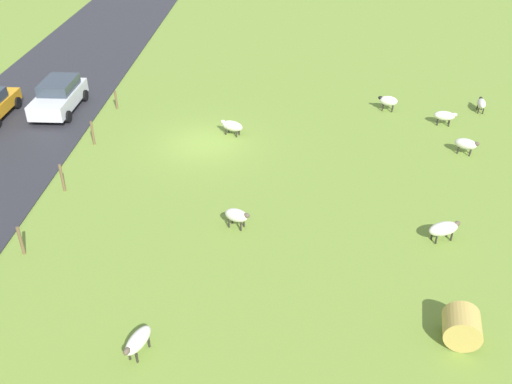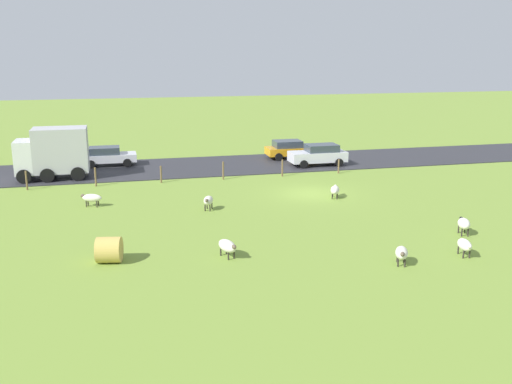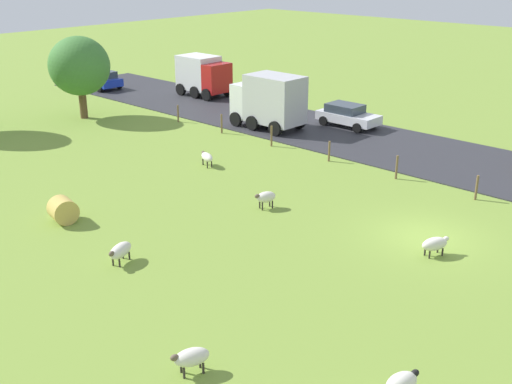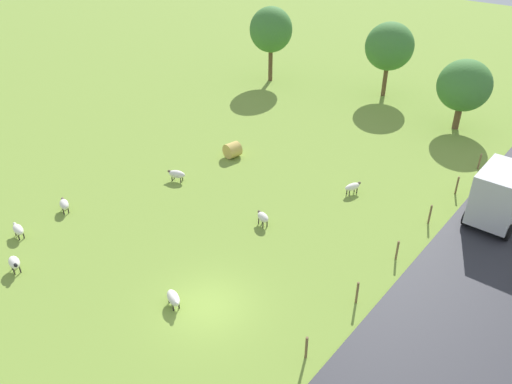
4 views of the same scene
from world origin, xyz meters
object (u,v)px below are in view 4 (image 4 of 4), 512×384
at_px(sheep_2, 14,263).
at_px(sheep_3, 263,217).
at_px(hay_bale_0, 232,150).
at_px(sheep_1, 64,204).
at_px(sheep_7, 353,187).
at_px(tree_0, 271,30).
at_px(truck_1, 501,193).
at_px(sheep_5, 18,229).
at_px(tree_2, 464,86).
at_px(sheep_4, 173,298).
at_px(tree_1, 389,47).
at_px(sheep_0, 177,174).

distance_m(sheep_2, sheep_3, 13.75).
bearing_deg(hay_bale_0, sheep_1, -105.17).
xyz_separation_m(sheep_7, tree_0, (-17.65, 14.06, 4.56)).
relative_size(sheep_7, truck_1, 0.27).
bearing_deg(sheep_5, sheep_1, 94.85).
height_order(hay_bale_0, tree_2, tree_2).
relative_size(sheep_4, tree_1, 0.19).
distance_m(sheep_1, sheep_2, 5.75).
xyz_separation_m(sheep_4, sheep_7, (1.47, 14.55, 0.03)).
bearing_deg(tree_2, sheep_2, -109.18).
distance_m(sheep_1, sheep_5, 3.21).
height_order(sheep_1, tree_1, tree_1).
xyz_separation_m(sheep_7, tree_2, (1.43, 14.40, 3.16)).
distance_m(sheep_4, tree_0, 33.19).
height_order(hay_bale_0, tree_1, tree_1).
bearing_deg(sheep_3, truck_1, 41.05).
xyz_separation_m(sheep_5, hay_bale_0, (3.00, 15.27, 0.04)).
xyz_separation_m(sheep_0, tree_0, (-7.49, 20.14, 4.57)).
bearing_deg(sheep_3, tree_2, 79.72).
distance_m(sheep_1, truck_1, 26.38).
height_order(sheep_0, sheep_4, sheep_0).
bearing_deg(sheep_2, sheep_7, 61.35).
distance_m(sheep_3, tree_0, 26.02).
xyz_separation_m(sheep_7, tree_1, (-6.72, 17.48, 4.13)).
bearing_deg(sheep_2, tree_2, 70.82).
xyz_separation_m(sheep_3, tree_2, (3.79, 20.90, 3.13)).
bearing_deg(sheep_2, hay_bale_0, 88.99).
height_order(sheep_5, sheep_7, sheep_5).
bearing_deg(sheep_5, sheep_3, 43.90).
relative_size(hay_bale_0, tree_0, 0.15).
distance_m(sheep_1, tree_1, 31.45).
xyz_separation_m(sheep_0, hay_bale_0, (0.62, 5.05, 0.04)).
height_order(sheep_1, sheep_4, sheep_1).
distance_m(sheep_0, hay_bale_0, 5.09).
distance_m(sheep_1, tree_0, 27.95).
relative_size(sheep_7, tree_2, 0.22).
bearing_deg(hay_bale_0, sheep_0, -96.98).
bearing_deg(sheep_0, hay_bale_0, 83.02).
bearing_deg(truck_1, sheep_2, -131.07).
bearing_deg(tree_1, truck_1, -44.58).
bearing_deg(tree_1, hay_bale_0, -98.68).
bearing_deg(sheep_7, tree_0, 141.47).
distance_m(sheep_1, tree_2, 31.13).
height_order(sheep_0, truck_1, truck_1).
relative_size(sheep_2, tree_2, 0.20).
xyz_separation_m(sheep_3, sheep_7, (2.36, 6.49, -0.03)).
distance_m(sheep_1, sheep_7, 18.32).
xyz_separation_m(sheep_1, sheep_7, (12.81, 13.09, 0.00)).
bearing_deg(tree_1, tree_2, -20.66).
relative_size(tree_0, tree_1, 1.07).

